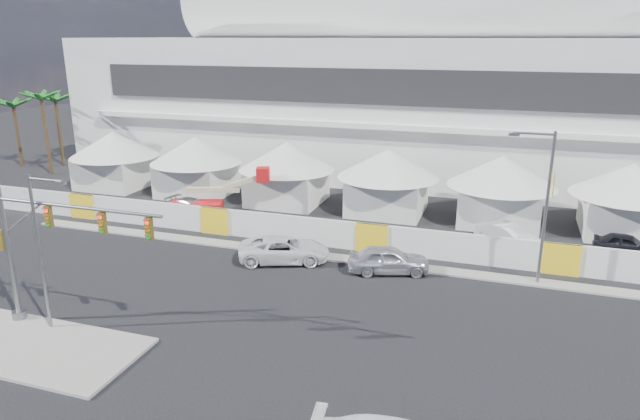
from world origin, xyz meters
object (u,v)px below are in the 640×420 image
(traffic_mast, at_px, (39,249))
(lot_car_b, at_px, (627,245))
(streetlight_median, at_px, (42,243))
(streetlight_curb, at_px, (543,198))
(boom_lift, at_px, (205,205))
(sedan_silver, at_px, (389,260))
(lot_car_c, at_px, (193,208))
(pickup_curb, at_px, (284,249))
(lot_car_a, at_px, (507,235))

(traffic_mast, bearing_deg, lot_car_b, 34.72)
(lot_car_b, height_order, streetlight_median, streetlight_median)
(traffic_mast, distance_m, streetlight_curb, 27.12)
(lot_car_b, xyz_separation_m, streetlight_curb, (-6.02, -6.95, 4.61))
(traffic_mast, distance_m, boom_lift, 18.95)
(lot_car_b, distance_m, boom_lift, 31.16)
(sedan_silver, height_order, lot_car_c, sedan_silver)
(sedan_silver, bearing_deg, streetlight_median, 113.20)
(lot_car_b, bearing_deg, streetlight_median, 132.66)
(sedan_silver, bearing_deg, pickup_curb, 75.17)
(lot_car_b, height_order, traffic_mast, traffic_mast)
(sedan_silver, bearing_deg, streetlight_curb, -100.10)
(lot_car_b, distance_m, streetlight_median, 35.91)
(lot_car_c, distance_m, boom_lift, 1.26)
(lot_car_b, relative_size, traffic_mast, 0.44)
(sedan_silver, distance_m, streetlight_median, 19.52)
(sedan_silver, xyz_separation_m, streetlight_curb, (8.63, 1.16, 4.47))
(lot_car_c, bearing_deg, sedan_silver, -95.45)
(sedan_silver, relative_size, pickup_curb, 0.85)
(pickup_curb, distance_m, streetlight_curb, 16.21)
(lot_car_c, xyz_separation_m, streetlight_median, (3.20, -18.91, 3.97))
(streetlight_curb, bearing_deg, sedan_silver, -172.36)
(streetlight_curb, height_order, boom_lift, streetlight_curb)
(lot_car_c, bearing_deg, streetlight_curb, -86.83)
(streetlight_median, bearing_deg, sedan_silver, 40.93)
(lot_car_b, relative_size, boom_lift, 0.50)
(streetlight_curb, bearing_deg, boom_lift, 168.46)
(lot_car_c, xyz_separation_m, boom_lift, (1.20, -0.08, 0.40))
(pickup_curb, height_order, boom_lift, boom_lift)
(traffic_mast, distance_m, streetlight_median, 0.63)
(lot_car_a, relative_size, lot_car_b, 1.08)
(pickup_curb, distance_m, streetlight_median, 14.87)
(lot_car_a, xyz_separation_m, lot_car_b, (7.71, 0.56, -0.03))
(traffic_mast, xyz_separation_m, streetlight_curb, (23.50, 13.50, 1.08))
(sedan_silver, height_order, pickup_curb, sedan_silver)
(pickup_curb, xyz_separation_m, lot_car_a, (13.80, 7.90, -0.07))
(pickup_curb, xyz_separation_m, boom_lift, (-9.59, 6.63, 0.29))
(lot_car_a, bearing_deg, lot_car_b, -51.75)
(sedan_silver, distance_m, streetlight_curb, 9.78)
(lot_car_b, distance_m, lot_car_c, 32.35)
(streetlight_curb, distance_m, boom_lift, 25.95)
(lot_car_c, relative_size, streetlight_curb, 0.54)
(lot_car_c, height_order, traffic_mast, traffic_mast)
(pickup_curb, height_order, traffic_mast, traffic_mast)
(traffic_mast, bearing_deg, lot_car_a, 42.37)
(lot_car_c, distance_m, streetlight_median, 19.58)
(lot_car_c, bearing_deg, lot_car_a, -72.87)
(lot_car_c, bearing_deg, traffic_mast, -157.16)
(lot_car_a, height_order, streetlight_median, streetlight_median)
(pickup_curb, distance_m, traffic_mast, 14.82)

